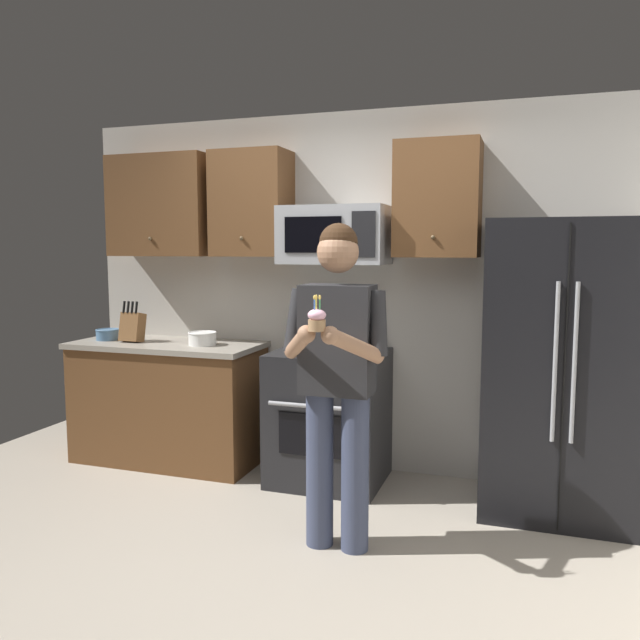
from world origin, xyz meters
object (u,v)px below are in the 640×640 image
refrigerator (561,369)px  person (337,369)px  knife_block (132,327)px  bowl_small_colored (108,334)px  bowl_large_white (202,338)px  oven_range (329,416)px  cupcake (317,319)px  microwave (335,235)px

refrigerator → person: bearing=-141.8°
refrigerator → knife_block: (-3.07, 0.01, 0.13)m
bowl_small_colored → person: person is taller
bowl_large_white → person: size_ratio=0.12×
bowl_large_white → bowl_small_colored: size_ratio=1.16×
bowl_small_colored → oven_range: bearing=0.4°
knife_block → cupcake: size_ratio=1.84×
microwave → bowl_small_colored: 1.96m
microwave → knife_block: bearing=-174.6°
refrigerator → bowl_small_colored: 3.31m
bowl_small_colored → knife_block: bearing=-4.1°
oven_range → bowl_large_white: bearing=-179.2°
microwave → bowl_large_white: size_ratio=3.51×
bowl_small_colored → refrigerator: bearing=-0.5°
bowl_large_white → bowl_small_colored: bearing=180.0°
oven_range → bowl_large_white: size_ratio=4.42×
cupcake → knife_block: bearing=146.9°
oven_range → person: (0.35, -0.95, 0.53)m
refrigerator → bowl_large_white: bearing=179.4°
refrigerator → cupcake: size_ratio=10.35×
knife_block → bowl_small_colored: knife_block is taller
oven_range → knife_block: size_ratio=2.91×
bowl_small_colored → microwave: bearing=4.2°
refrigerator → bowl_small_colored: (-3.31, 0.03, 0.06)m
oven_range → microwave: 1.26m
bowl_large_white → microwave: bearing=7.7°
person → microwave: bearing=108.0°
refrigerator → knife_block: refrigerator is taller
microwave → bowl_large_white: (-0.98, -0.13, -0.75)m
knife_block → bowl_large_white: bearing=1.6°
person → cupcake: (-0.00, -0.33, 0.30)m
bowl_large_white → person: person is taller
microwave → refrigerator: 1.72m
oven_range → microwave: microwave is taller
bowl_small_colored → person: bearing=-23.5°
microwave → bowl_large_white: 1.24m
microwave → bowl_small_colored: size_ratio=4.07×
microwave → refrigerator: bearing=-6.0°
refrigerator → person: (-1.15, -0.91, 0.10)m
refrigerator → bowl_large_white: refrigerator is taller
bowl_large_white → person: (1.32, -0.93, 0.02)m
person → cupcake: bearing=-90.0°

